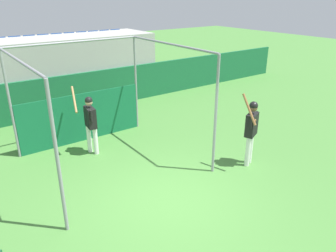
% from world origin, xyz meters
% --- Properties ---
extents(ground_plane, '(60.00, 60.00, 0.00)m').
position_xyz_m(ground_plane, '(0.00, 0.00, 0.00)').
color(ground_plane, '#477F38').
extents(outfield_wall, '(24.00, 0.12, 1.50)m').
position_xyz_m(outfield_wall, '(0.00, 7.00, 0.75)').
color(outfield_wall, '#196038').
rests_on(outfield_wall, ground).
extents(bleacher_section, '(8.70, 2.40, 2.78)m').
position_xyz_m(bleacher_section, '(0.00, 8.26, 1.39)').
color(bleacher_section, '#9E9E99').
rests_on(bleacher_section, ground).
extents(batting_cage, '(3.99, 3.92, 3.10)m').
position_xyz_m(batting_cage, '(-0.25, 3.65, 1.30)').
color(batting_cage, gray).
rests_on(batting_cage, ground).
extents(player_batter, '(0.56, 1.00, 1.90)m').
position_xyz_m(player_batter, '(-0.40, 3.28, 1.04)').
color(player_batter, white).
rests_on(player_batter, ground).
extents(player_waiting, '(0.64, 0.59, 2.05)m').
position_xyz_m(player_waiting, '(2.75, 0.15, 1.09)').
color(player_waiting, white).
rests_on(player_waiting, ground).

